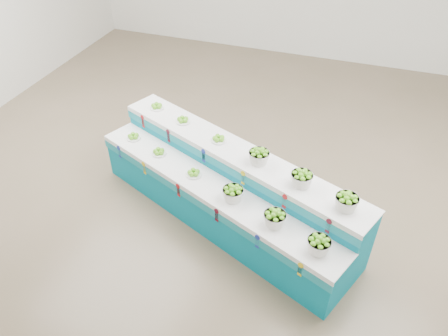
{
  "coord_description": "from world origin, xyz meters",
  "views": [
    {
      "loc": [
        1.63,
        -4.97,
        4.43
      ],
      "look_at": [
        0.17,
        -0.77,
        0.87
      ],
      "focal_mm": 34.87,
      "sensor_mm": 36.0,
      "label": 1
    }
  ],
  "objects_px": {
    "plate_upper_mid": "(183,120)",
    "display_stand": "(224,189)",
    "basket_lower_left": "(233,193)",
    "basket_upper_right": "(347,201)"
  },
  "relations": [
    {
      "from": "display_stand",
      "to": "plate_upper_mid",
      "type": "relative_size",
      "value": 19.3
    },
    {
      "from": "basket_lower_left",
      "to": "display_stand",
      "type": "bearing_deg",
      "value": 123.65
    },
    {
      "from": "basket_lower_left",
      "to": "basket_upper_right",
      "type": "distance_m",
      "value": 1.37
    },
    {
      "from": "display_stand",
      "to": "basket_upper_right",
      "type": "xyz_separation_m",
      "value": [
        1.59,
        -0.4,
        0.61
      ]
    },
    {
      "from": "display_stand",
      "to": "plate_upper_mid",
      "type": "distance_m",
      "value": 1.19
    },
    {
      "from": "basket_lower_left",
      "to": "plate_upper_mid",
      "type": "distance_m",
      "value": 1.5
    },
    {
      "from": "basket_lower_left",
      "to": "basket_upper_right",
      "type": "height_order",
      "value": "basket_upper_right"
    },
    {
      "from": "plate_upper_mid",
      "to": "display_stand",
      "type": "bearing_deg",
      "value": -36.47
    },
    {
      "from": "basket_lower_left",
      "to": "plate_upper_mid",
      "type": "bearing_deg",
      "value": 137.64
    },
    {
      "from": "display_stand",
      "to": "plate_upper_mid",
      "type": "xyz_separation_m",
      "value": [
        -0.85,
        0.63,
        0.56
      ]
    }
  ]
}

